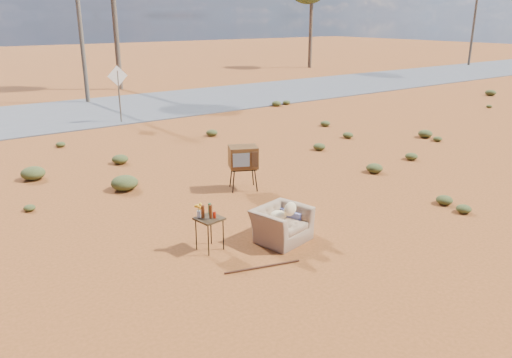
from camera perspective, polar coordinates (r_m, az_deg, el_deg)
ground at (r=9.48m, az=3.44°, el=-6.67°), size 140.00×140.00×0.00m
highway at (r=22.66m, az=-21.47°, el=6.86°), size 140.00×7.00×0.04m
armchair at (r=9.28m, az=3.18°, el=-4.58°), size 1.22×0.94×0.84m
tv_unit at (r=11.78m, az=-1.47°, el=2.45°), size 0.81×0.75×1.06m
side_table at (r=8.77m, az=-5.63°, el=-4.30°), size 0.49×0.49×0.87m
rusty_bar at (r=8.38m, az=0.75°, el=-10.00°), size 1.27×0.40×0.04m
road_sign at (r=20.04m, az=-15.47°, el=10.43°), size 0.78×0.06×2.19m
utility_pole_center at (r=25.26m, az=-19.60°, el=17.57°), size 1.40×0.20×8.00m
utility_pole_east at (r=46.27m, az=23.77°, el=16.93°), size 1.40×0.20×8.00m
scrub_patch at (r=12.58m, az=-12.35°, el=-0.03°), size 17.49×8.07×0.33m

